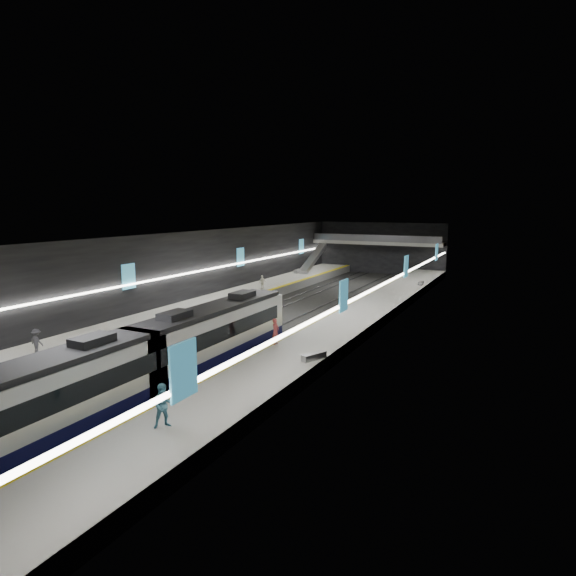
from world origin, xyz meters
The scene contains 25 objects.
ground centered at (0.00, 0.00, 0.00)m, with size 70.00×70.00×0.00m, color black.
ceiling centered at (0.00, 0.00, 8.00)m, with size 20.00×70.00×0.04m, color beige.
wall_left centered at (-10.00, 0.00, 4.00)m, with size 0.04×70.00×8.00m, color black.
wall_right centered at (10.00, 0.00, 4.00)m, with size 0.04×70.00×8.00m, color black.
wall_back centered at (0.00, 35.00, 4.00)m, with size 20.00×0.04×8.00m, color black.
platform_left centered at (-7.50, 0.00, 0.50)m, with size 5.00×70.00×1.00m, color slate.
tile_surface_left centered at (-7.50, 0.00, 1.01)m, with size 5.00×70.00×0.02m, color #ADADA8.
tactile_strip_left centered at (-5.30, 0.00, 1.02)m, with size 0.60×70.00×0.02m, color yellow.
platform_right centered at (7.50, 0.00, 0.50)m, with size 5.00×70.00×1.00m, color slate.
tile_surface_right centered at (7.50, 0.00, 1.01)m, with size 5.00×70.00×0.02m, color #ADADA8.
tactile_strip_right centered at (5.30, 0.00, 1.02)m, with size 0.60×70.00×0.02m, color yellow.
rails centered at (0.00, 0.00, 0.06)m, with size 6.52×70.00×0.12m.
train centered at (2.50, -19.73, 2.20)m, with size 2.69×28.60×3.60m.
ad_posters centered at (0.00, 1.00, 4.50)m, with size 19.94×53.50×2.20m.
cove_light_left centered at (-9.80, 0.00, 3.80)m, with size 0.25×68.60×0.12m, color white.
cove_light_right centered at (9.80, 0.00, 3.80)m, with size 0.25×68.60×0.12m, color white.
mezzanine_bridge centered at (0.00, 32.93, 5.04)m, with size 20.00×3.00×1.50m.
escalator centered at (-7.50, 26.00, 2.90)m, with size 1.20×8.00×0.60m, color #99999E.
bench_left_far centered at (-8.78, 23.35, 1.24)m, with size 0.55×2.00×0.49m, color #99999E.
bench_right_near centered at (9.46, -11.90, 1.22)m, with size 0.50×1.80×0.44m, color #99999E.
bench_right_far centered at (9.29, 20.90, 1.20)m, with size 0.45×1.63×0.40m, color #99999E.
passenger_right_a centered at (5.67, -9.96, 1.90)m, with size 0.66×0.43×1.81m, color #D14E50.
passenger_right_b centered at (7.45, -23.43, 1.99)m, with size 0.96×0.75×1.98m, color teal.
passenger_left_a centered at (-6.30, 8.91, 1.83)m, with size 0.97×0.40×1.66m, color silver.
passenger_left_b centered at (-7.29, -18.90, 1.81)m, with size 1.05×0.60×1.62m, color #414047.
Camera 1 is at (21.20, -38.53, 10.57)m, focal length 30.00 mm.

